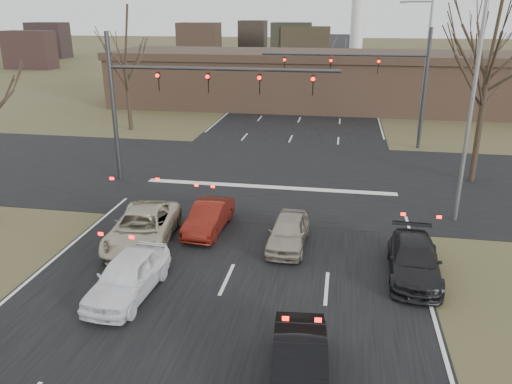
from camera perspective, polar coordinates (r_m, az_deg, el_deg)
ground at (r=15.48m, az=-5.96°, el=-15.42°), size 360.00×360.00×0.00m
road_main at (r=72.74m, az=7.10°, el=12.73°), size 14.00×300.00×0.02m
road_cross at (r=28.76m, az=2.05°, el=1.86°), size 200.00×14.00×0.02m
building at (r=50.51m, az=8.11°, el=12.61°), size 42.40×10.40×5.30m
mast_arm_near at (r=26.91m, az=-9.75°, el=11.41°), size 12.12×0.24×8.00m
mast_arm_far at (r=35.40m, az=14.26°, el=12.99°), size 11.12×0.24×8.00m
streetlight_right_near at (r=22.93m, az=23.10°, el=9.98°), size 2.34×0.25×10.00m
streetlight_right_far at (r=39.64m, az=18.62°, el=14.09°), size 2.34×0.25×10.00m
tree_right_near at (r=29.03m, az=25.85°, el=18.01°), size 6.90×6.90×11.50m
tree_left_far at (r=40.71m, az=-14.98°, el=17.06°), size 5.70×5.70×9.50m
tree_right_far at (r=48.48m, az=24.38°, el=15.92°), size 5.40×5.40×9.00m
car_silver_suv at (r=20.68m, az=-12.84°, el=-4.02°), size 2.94×5.34×1.42m
car_white_sedan at (r=17.25m, az=-14.44°, el=-9.26°), size 1.89×4.20×1.40m
car_black_hatch at (r=13.21m, az=5.01°, el=-19.05°), size 1.70×3.98×1.28m
car_charcoal_sedan at (r=18.71m, az=17.62°, el=-7.43°), size 1.96×4.40×1.25m
car_red_ahead at (r=21.52m, az=-5.42°, el=-2.88°), size 1.51×3.82×1.24m
car_silver_ahead at (r=20.08m, az=3.69°, el=-4.54°), size 1.60×3.72×1.25m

